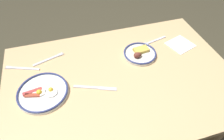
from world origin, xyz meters
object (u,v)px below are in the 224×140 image
at_px(plate_center_pancakes, 43,92).
at_px(paper_napkin, 180,45).
at_px(plate_near_main, 140,54).
at_px(tea_spoon, 151,42).
at_px(butter_knife, 95,88).
at_px(fork_near, 22,68).
at_px(fork_far, 49,59).

xyz_separation_m(plate_center_pancakes, paper_napkin, (-0.87, -0.15, -0.01)).
relative_size(plate_near_main, tea_spoon, 1.10).
distance_m(plate_center_pancakes, butter_knife, 0.27).
bearing_deg(plate_near_main, tea_spoon, -141.64).
bearing_deg(tea_spoon, butter_knife, 31.23).
distance_m(plate_near_main, butter_knife, 0.36).
bearing_deg(tea_spoon, fork_near, 0.74).
height_order(plate_center_pancakes, butter_knife, plate_center_pancakes).
distance_m(plate_near_main, fork_near, 0.69).
bearing_deg(fork_near, tea_spoon, -179.26).
distance_m(plate_center_pancakes, paper_napkin, 0.89).
distance_m(fork_far, butter_knife, 0.36).
height_order(fork_near, butter_knife, same).
relative_size(fork_near, butter_knife, 0.89).
height_order(plate_center_pancakes, paper_napkin, plate_center_pancakes).
height_order(plate_center_pancakes, fork_far, plate_center_pancakes).
xyz_separation_m(plate_center_pancakes, fork_far, (-0.05, -0.25, -0.01)).
distance_m(fork_near, fork_far, 0.16).
bearing_deg(plate_near_main, butter_knife, 28.19).
bearing_deg(plate_center_pancakes, plate_near_main, -167.39).
height_order(fork_far, tea_spoon, tea_spoon).
xyz_separation_m(paper_napkin, fork_near, (0.98, -0.07, 0.00)).
xyz_separation_m(fork_near, butter_knife, (-0.37, 0.26, -0.00)).
height_order(plate_near_main, fork_near, plate_near_main).
bearing_deg(fork_near, plate_center_pancakes, 116.46).
relative_size(fork_near, fork_far, 1.04).
distance_m(plate_center_pancakes, fork_near, 0.24).
bearing_deg(butter_knife, fork_near, -34.81).
bearing_deg(butter_knife, plate_near_main, -151.81).
height_order(fork_near, tea_spoon, tea_spoon).
distance_m(fork_near, tea_spoon, 0.81).
bearing_deg(tea_spoon, fork_far, -2.05).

